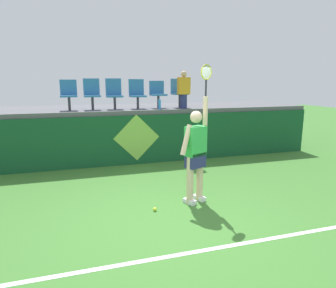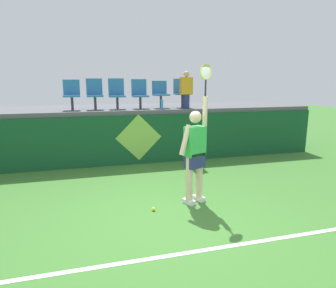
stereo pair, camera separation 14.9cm
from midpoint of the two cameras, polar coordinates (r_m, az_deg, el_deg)
ground_plane at (r=5.09m, az=1.16°, el=-14.44°), size 40.00×40.00×0.00m
court_back_wall at (r=8.29m, az=-6.13°, el=0.85°), size 11.23×0.20×1.36m
spectator_platform at (r=9.38m, az=-7.48°, el=6.64°), size 11.23×2.53×0.12m
court_baseline_stripe at (r=4.28m, az=5.11°, el=-19.87°), size 10.11×0.08×0.01m
tennis_player at (r=5.54m, az=5.93°, el=-1.46°), size 0.71×0.39×2.55m
tennis_ball at (r=5.43m, az=-1.97°, el=-12.28°), size 0.07×0.07×0.07m
water_bottle at (r=8.48m, az=-0.65°, el=7.53°), size 0.07×0.07×0.27m
stadium_chair_0 at (r=8.66m, az=-17.38°, el=9.21°), size 0.44×0.42×0.82m
stadium_chair_1 at (r=8.67m, az=-13.29°, el=9.48°), size 0.44×0.42×0.85m
stadium_chair_2 at (r=8.72m, az=-9.24°, el=9.61°), size 0.44×0.42×0.85m
stadium_chair_3 at (r=8.81m, az=-4.92°, el=9.68°), size 0.44×0.42×0.84m
stadium_chair_4 at (r=8.94m, az=-0.99°, el=9.75°), size 0.44×0.42×0.79m
stadium_chair_5 at (r=9.13m, az=3.09°, el=9.98°), size 0.44×0.42×0.85m
spectator_0 at (r=8.73m, az=3.98°, el=10.31°), size 0.34×0.20×1.06m
wall_signage_mount at (r=8.37m, az=-4.97°, el=-3.78°), size 1.27×0.01×1.38m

